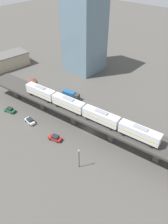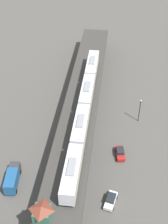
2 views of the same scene
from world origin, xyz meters
TOP-DOWN VIEW (x-y plane):
  - ground_plane at (0.00, 0.00)m, footprint 400.00×400.00m
  - elevated_viaduct at (0.02, -0.15)m, footprint 18.24×92.37m
  - subway_train at (-1.54, 1.24)m, footprint 8.15×49.81m
  - signal_hut at (-0.68, 28.61)m, footprint 3.55×3.55m
  - street_car_red at (-11.09, 5.37)m, footprint 2.93×4.72m
  - street_car_white at (-11.06, 18.54)m, footprint 2.35×4.58m
  - delivery_truck at (9.95, 18.45)m, footprint 3.69×7.51m
  - street_lamp at (-14.06, -7.88)m, footprint 0.44×0.44m

SIDE VIEW (x-z plane):
  - ground_plane at x=0.00m, z-range 0.00..0.00m
  - street_car_red at x=-11.09m, z-range -0.01..1.88m
  - street_car_white at x=-11.06m, z-range -0.01..1.88m
  - delivery_truck at x=9.95m, z-range 0.16..3.36m
  - street_lamp at x=-14.06m, z-range 0.64..7.58m
  - elevated_viaduct at x=0.02m, z-range 2.38..8.93m
  - signal_hut at x=-0.68m, z-range 6.65..10.05m
  - subway_train at x=-1.54m, z-range 6.87..11.32m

